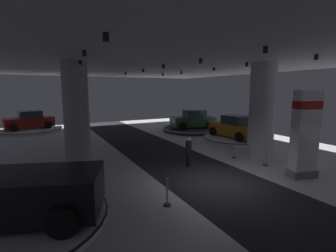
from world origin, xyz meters
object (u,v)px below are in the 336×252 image
(display_platform_mid_right, at_px, (234,139))
(display_platform_deep_left, at_px, (30,130))
(display_car_deep_left, at_px, (29,121))
(visitor_walking_near, at_px, (189,150))
(display_car_far_right, at_px, (193,120))
(column_right, at_px, (262,111))
(brand_sign_pylon, at_px, (305,133))
(column_left, at_px, (76,113))
(display_platform_near_left, at_px, (9,222))
(display_platform_far_right, at_px, (193,129))
(display_car_mid_right, at_px, (235,127))

(display_platform_mid_right, bearing_deg, display_platform_deep_left, 139.04)
(display_car_deep_left, bearing_deg, visitor_walking_near, -64.76)
(display_car_far_right, relative_size, display_platform_deep_left, 0.77)
(visitor_walking_near, bearing_deg, column_right, -4.41)
(display_platform_deep_left, bearing_deg, visitor_walking_near, -64.66)
(brand_sign_pylon, xyz_separation_m, visitor_walking_near, (-3.80, 3.74, -1.16))
(brand_sign_pylon, bearing_deg, display_car_far_right, 78.62)
(column_left, relative_size, display_platform_deep_left, 0.95)
(column_right, relative_size, column_left, 1.00)
(display_car_deep_left, bearing_deg, column_right, -53.08)
(display_platform_near_left, bearing_deg, column_left, 64.87)
(column_right, xyz_separation_m, display_car_deep_left, (-12.49, 16.62, -1.71))
(display_platform_deep_left, bearing_deg, display_car_far_right, -26.61)
(brand_sign_pylon, distance_m, display_car_deep_left, 23.07)
(display_car_far_right, bearing_deg, brand_sign_pylon, -101.38)
(display_platform_far_right, bearing_deg, brand_sign_pylon, -101.25)
(column_right, distance_m, visitor_walking_near, 5.18)
(column_right, relative_size, display_platform_deep_left, 0.95)
(display_car_deep_left, bearing_deg, display_car_mid_right, -41.10)
(visitor_walking_near, bearing_deg, display_platform_mid_right, 29.31)
(display_car_deep_left, distance_m, visitor_walking_near, 17.97)
(display_car_mid_right, bearing_deg, display_platform_deep_left, 138.97)
(display_platform_mid_right, relative_size, display_car_deep_left, 1.10)
(display_platform_near_left, bearing_deg, display_platform_far_right, 39.19)
(column_right, relative_size, display_car_deep_left, 1.23)
(display_platform_far_right, bearing_deg, column_left, -153.79)
(display_platform_near_left, height_order, visitor_walking_near, visitor_walking_near)
(display_platform_deep_left, bearing_deg, display_car_deep_left, 11.92)
(display_platform_far_right, distance_m, display_car_far_right, 0.90)
(display_car_mid_right, bearing_deg, visitor_walking_near, -150.90)
(display_platform_mid_right, height_order, visitor_walking_near, visitor_walking_near)
(display_platform_near_left, height_order, display_platform_deep_left, display_platform_deep_left)
(display_platform_mid_right, distance_m, display_car_mid_right, 0.90)
(display_car_far_right, distance_m, display_platform_deep_left, 15.79)
(column_left, height_order, display_platform_mid_right, column_left)
(column_right, height_order, display_platform_mid_right, column_right)
(display_platform_near_left, bearing_deg, brand_sign_pylon, -7.10)
(brand_sign_pylon, xyz_separation_m, display_platform_near_left, (-11.53, 1.44, -1.92))
(display_car_mid_right, relative_size, display_car_deep_left, 0.96)
(brand_sign_pylon, xyz_separation_m, display_car_mid_right, (2.89, 7.47, -1.00))
(display_platform_far_right, xyz_separation_m, display_car_far_right, (0.03, -0.01, 0.90))
(brand_sign_pylon, bearing_deg, display_platform_deep_left, 119.90)
(column_right, xyz_separation_m, brand_sign_pylon, (-1.03, -3.37, -0.69))
(column_right, relative_size, display_platform_far_right, 0.94)
(column_right, xyz_separation_m, column_left, (-9.78, 3.99, 0.00))
(column_left, distance_m, display_platform_near_left, 7.04)
(column_right, xyz_separation_m, display_platform_deep_left, (-12.52, 16.62, -2.60))
(column_left, distance_m, display_car_mid_right, 11.77)
(column_right, distance_m, display_car_deep_left, 20.86)
(column_right, xyz_separation_m, visitor_walking_near, (-4.83, 0.37, -1.84))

